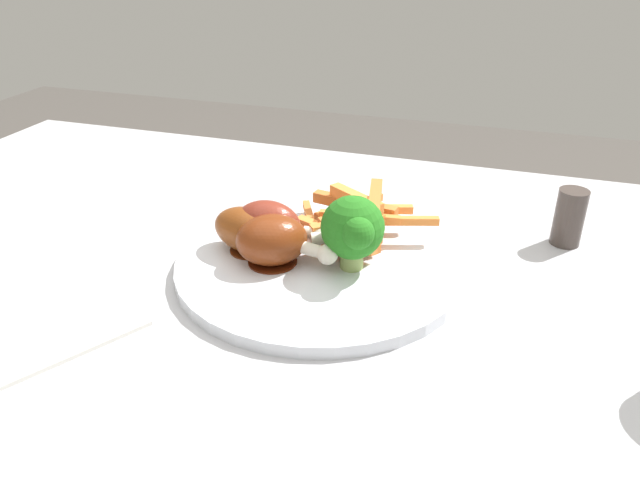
{
  "coord_description": "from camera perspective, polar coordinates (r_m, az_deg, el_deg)",
  "views": [
    {
      "loc": [
        0.18,
        -0.48,
        1.05
      ],
      "look_at": [
        0.03,
        0.01,
        0.78
      ],
      "focal_mm": 34.19,
      "sensor_mm": 36.0,
      "label": 1
    }
  ],
  "objects": [
    {
      "name": "carrot_fries_pile",
      "position": [
        0.61,
        3.22,
        1.99
      ],
      "size": [
        0.15,
        0.11,
        0.05
      ],
      "color": "orange",
      "rests_on": "dinner_plate"
    },
    {
      "name": "pepper_shaker",
      "position": [
        0.67,
        22.29,
        1.97
      ],
      "size": [
        0.03,
        0.03,
        0.06
      ],
      "primitive_type": "cylinder",
      "color": "#423833",
      "rests_on": "dining_table"
    },
    {
      "name": "napkin",
      "position": [
        0.58,
        -25.52,
        -6.11
      ],
      "size": [
        0.22,
        0.21,
        0.0
      ],
      "primitive_type": "cube",
      "rotation": [
        0.0,
        0.0,
        2.62
      ],
      "color": "white",
      "rests_on": "dining_table"
    },
    {
      "name": "dinner_plate",
      "position": [
        0.59,
        -0.0,
        -2.25
      ],
      "size": [
        0.28,
        0.28,
        0.01
      ],
      "primitive_type": "cylinder",
      "color": "silver",
      "rests_on": "dining_table"
    },
    {
      "name": "chicken_drumstick_far",
      "position": [
        0.57,
        -4.03,
        -0.0
      ],
      "size": [
        0.12,
        0.09,
        0.05
      ],
      "color": "#501B0A",
      "rests_on": "dinner_plate"
    },
    {
      "name": "dining_table",
      "position": [
        0.66,
        -2.36,
        -11.69
      ],
      "size": [
        1.13,
        0.67,
        0.74
      ],
      "color": "#B7B7BC",
      "rests_on": "ground_plane"
    },
    {
      "name": "broccoli_floret_front",
      "position": [
        0.55,
        3.0,
        1.01
      ],
      "size": [
        0.06,
        0.06,
        0.07
      ],
      "color": "#91A559",
      "rests_on": "dinner_plate"
    },
    {
      "name": "chicken_drumstick_extra",
      "position": [
        0.59,
        -4.47,
        1.22
      ],
      "size": [
        0.12,
        0.05,
        0.05
      ],
      "color": "#5A1A11",
      "rests_on": "dinner_plate"
    },
    {
      "name": "chicken_drumstick_near",
      "position": [
        0.59,
        -6.12,
        0.78
      ],
      "size": [
        0.14,
        0.06,
        0.04
      ],
      "color": "#56220B",
      "rests_on": "dinner_plate"
    }
  ]
}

